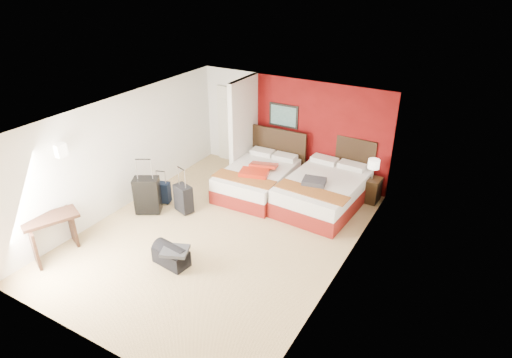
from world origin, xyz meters
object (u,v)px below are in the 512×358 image
Objects in this scene: bed_left at (257,181)px; suitcase_navy at (163,193)px; table_lamp at (373,169)px; suitcase_charcoal at (184,200)px; suitcase_black at (147,196)px; desk at (54,235)px; red_suitcase_open at (259,169)px; nightstand at (370,189)px; duffel_bag at (171,256)px; bed_right at (323,193)px.

suitcase_navy is at bearing -138.54° from bed_left.
table_lamp is 0.76× the size of suitcase_charcoal.
desk is (-0.48, -2.01, 0.00)m from suitcase_black.
table_lamp reaches higher than red_suitcase_open.
duffel_bag is at bearing -117.93° from nightstand.
suitcase_charcoal is (-3.39, -2.52, 0.02)m from nightstand.
bed_left is 2.21m from suitcase_navy.
suitcase_black is at bearing -141.29° from nightstand.
suitcase_charcoal is at bearing -141.09° from red_suitcase_open.
nightstand is 4.74m from suitcase_navy.
suitcase_navy is (-1.71, -1.42, -0.42)m from red_suitcase_open.
suitcase_black is 2.00m from duffel_bag.
suitcase_charcoal reaches higher than suitcase_navy.
desk is at bearing -96.93° from suitcase_charcoal.
bed_right is 3.84× the size of nightstand.
duffel_bag is 0.69× the size of desk.
table_lamp is at bearing 18.97° from bed_left.
duffel_bag is at bearing -64.10° from suitcase_navy.
bed_right is (1.59, 0.15, 0.03)m from bed_left.
table_lamp is at bearing 71.42° from desk.
nightstand is 5.00m from suitcase_black.
nightstand is 0.94× the size of suitcase_charcoal.
bed_right is 1.55m from red_suitcase_open.
suitcase_navy is (-3.20, -1.67, -0.09)m from bed_right.
bed_left is at bearing 97.25° from duffel_bag.
bed_left is 3.34× the size of suitcase_charcoal.
bed_left is 2.09× the size of desk.
desk is (-2.18, -3.91, -0.26)m from red_suitcase_open.
suitcase_black reaches higher than bed_left.
suitcase_charcoal is (-3.39, -2.52, -0.50)m from table_lamp.
bed_right is 3.08m from suitcase_charcoal.
bed_right is 3.62× the size of suitcase_charcoal.
duffel_bag is (1.62, -1.66, -0.07)m from suitcase_navy.
suitcase_navy is 0.49× the size of desk.
bed_right is at bearing 9.16° from suitcase_navy.
red_suitcase_open is 2.26m from suitcase_navy.
bed_left is 3.18m from duffel_bag.
red_suitcase_open is 1.30× the size of duffel_bag.
duffel_bag is at bearing -91.69° from bed_left.
bed_left is 1.85m from suitcase_charcoal.
desk reaches higher than suitcase_navy.
bed_right is 1.25m from table_lamp.
nightstand is 0.71× the size of suitcase_black.
red_suitcase_open is at bearing -156.38° from table_lamp.
suitcase_black is (-4.05, -2.93, -0.40)m from table_lamp.
suitcase_black is 0.78m from suitcase_charcoal.
nightstand is 0.52m from table_lamp.
nightstand is at bearing 45.50° from bed_right.
duffel_bag is (1.61, -1.17, -0.23)m from suitcase_black.
red_suitcase_open is 2.56m from suitcase_black.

